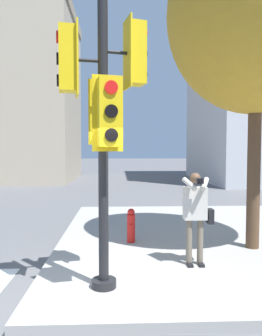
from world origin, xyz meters
name	(u,v)px	position (x,y,z in m)	size (l,w,h in m)	color
ground_plane	(56,317)	(0.00, 0.00, 0.00)	(160.00, 160.00, 0.00)	#5B5B5E
sidewalk_corner	(228,238)	(3.50, 3.50, 0.08)	(8.00, 8.00, 0.16)	#9E9B96
traffic_signal_pole	(104,104)	(0.62, 0.55, 2.88)	(1.31, 1.31, 4.37)	black
person_photographer	(196,210)	(2.21, 1.45, 1.14)	(0.58, 0.54, 1.65)	black
street_tree	(257,15)	(3.65, 2.42, 4.95)	(3.65, 3.65, 6.81)	brown
fire_hydrant	(131,226)	(1.12, 2.93, 0.53)	(0.18, 0.24, 0.75)	red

